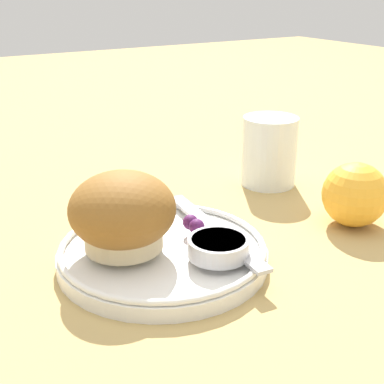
{
  "coord_description": "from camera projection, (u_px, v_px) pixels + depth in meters",
  "views": [
    {
      "loc": [
        0.4,
        -0.23,
        0.25
      ],
      "look_at": [
        -0.01,
        0.02,
        0.06
      ],
      "focal_mm": 50.0,
      "sensor_mm": 36.0,
      "label": 1
    }
  ],
  "objects": [
    {
      "name": "ground_plane",
      "position": [
        176.0,
        252.0,
        0.52
      ],
      "size": [
        3.0,
        3.0,
        0.0
      ],
      "primitive_type": "plane",
      "color": "tan"
    },
    {
      "name": "plate",
      "position": [
        163.0,
        253.0,
        0.5
      ],
      "size": [
        0.19,
        0.19,
        0.02
      ],
      "color": "white",
      "rests_on": "ground_plane"
    },
    {
      "name": "muffin",
      "position": [
        121.0,
        213.0,
        0.48
      ],
      "size": [
        0.1,
        0.1,
        0.07
      ],
      "color": "beige",
      "rests_on": "plate"
    },
    {
      "name": "cream_ramekin",
      "position": [
        218.0,
        246.0,
        0.47
      ],
      "size": [
        0.05,
        0.05,
        0.02
      ],
      "color": "silver",
      "rests_on": "plate"
    },
    {
      "name": "berry_pair",
      "position": [
        193.0,
        224.0,
        0.51
      ],
      "size": [
        0.03,
        0.02,
        0.02
      ],
      "color": "#4C194C",
      "rests_on": "plate"
    },
    {
      "name": "butter_knife",
      "position": [
        214.0,
        229.0,
        0.52
      ],
      "size": [
        0.18,
        0.03,
        0.0
      ],
      "rotation": [
        0.0,
        0.0,
        -0.09
      ],
      "color": "#B7B7BC",
      "rests_on": "plate"
    },
    {
      "name": "orange_fruit",
      "position": [
        355.0,
        195.0,
        0.56
      ],
      "size": [
        0.07,
        0.07,
        0.07
      ],
      "color": "#F4A82D",
      "rests_on": "ground_plane"
    },
    {
      "name": "juice_glass",
      "position": [
        269.0,
        151.0,
        0.68
      ],
      "size": [
        0.07,
        0.07,
        0.09
      ],
      "color": "silver",
      "rests_on": "ground_plane"
    }
  ]
}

